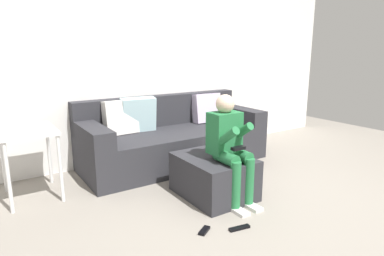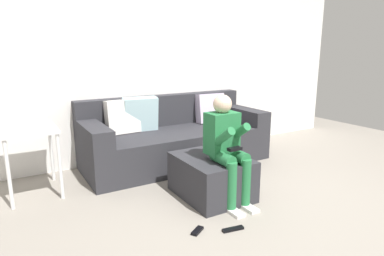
{
  "view_description": "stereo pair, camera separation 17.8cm",
  "coord_description": "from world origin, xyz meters",
  "px_view_note": "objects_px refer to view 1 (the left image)",
  "views": [
    {
      "loc": [
        -2.31,
        -1.8,
        1.48
      ],
      "look_at": [
        -0.26,
        1.33,
        0.61
      ],
      "focal_mm": 31.04,
      "sensor_mm": 36.0,
      "label": 1
    },
    {
      "loc": [
        -2.16,
        -1.89,
        1.48
      ],
      "look_at": [
        -0.26,
        1.33,
        0.61
      ],
      "focal_mm": 31.04,
      "sensor_mm": 36.0,
      "label": 2
    }
  ],
  "objects_px": {
    "ottoman": "(214,176)",
    "person_seated": "(230,143)",
    "couch_sectional": "(172,139)",
    "remote_near_ottoman": "(239,228)",
    "side_table": "(28,140)",
    "remote_by_storage_bin": "(204,231)"
  },
  "relations": [
    {
      "from": "ottoman",
      "to": "side_table",
      "type": "bearing_deg",
      "value": 147.72
    },
    {
      "from": "remote_near_ottoman",
      "to": "side_table",
      "type": "bearing_deg",
      "value": 138.49
    },
    {
      "from": "ottoman",
      "to": "person_seated",
      "type": "height_order",
      "value": "person_seated"
    },
    {
      "from": "person_seated",
      "to": "side_table",
      "type": "relative_size",
      "value": 1.49
    },
    {
      "from": "side_table",
      "to": "ottoman",
      "type": "bearing_deg",
      "value": -32.28
    },
    {
      "from": "couch_sectional",
      "to": "remote_by_storage_bin",
      "type": "distance_m",
      "value": 1.84
    },
    {
      "from": "person_seated",
      "to": "side_table",
      "type": "xyz_separation_m",
      "value": [
        -1.63,
        1.18,
        0.0
      ]
    },
    {
      "from": "person_seated",
      "to": "remote_near_ottoman",
      "type": "relative_size",
      "value": 5.6
    },
    {
      "from": "couch_sectional",
      "to": "person_seated",
      "type": "bearing_deg",
      "value": -94.91
    },
    {
      "from": "remote_near_ottoman",
      "to": "couch_sectional",
      "type": "bearing_deg",
      "value": 87.36
    },
    {
      "from": "side_table",
      "to": "remote_near_ottoman",
      "type": "distance_m",
      "value": 2.23
    },
    {
      "from": "ottoman",
      "to": "person_seated",
      "type": "bearing_deg",
      "value": -75.24
    },
    {
      "from": "remote_near_ottoman",
      "to": "ottoman",
      "type": "bearing_deg",
      "value": 80.72
    },
    {
      "from": "person_seated",
      "to": "remote_near_ottoman",
      "type": "height_order",
      "value": "person_seated"
    },
    {
      "from": "side_table",
      "to": "remote_near_ottoman",
      "type": "xyz_separation_m",
      "value": [
        1.35,
        -1.67,
        -0.59
      ]
    },
    {
      "from": "ottoman",
      "to": "remote_by_storage_bin",
      "type": "height_order",
      "value": "ottoman"
    },
    {
      "from": "remote_near_ottoman",
      "to": "remote_by_storage_bin",
      "type": "relative_size",
      "value": 1.36
    },
    {
      "from": "ottoman",
      "to": "remote_by_storage_bin",
      "type": "relative_size",
      "value": 5.58
    },
    {
      "from": "person_seated",
      "to": "remote_near_ottoman",
      "type": "distance_m",
      "value": 0.82
    },
    {
      "from": "couch_sectional",
      "to": "side_table",
      "type": "relative_size",
      "value": 3.39
    },
    {
      "from": "couch_sectional",
      "to": "remote_near_ottoman",
      "type": "height_order",
      "value": "couch_sectional"
    },
    {
      "from": "ottoman",
      "to": "side_table",
      "type": "height_order",
      "value": "side_table"
    }
  ]
}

